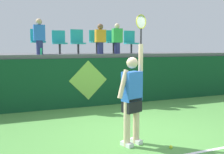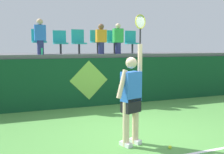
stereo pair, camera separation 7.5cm
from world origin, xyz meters
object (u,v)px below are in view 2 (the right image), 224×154
object	(u,v)px
spectator_1	(101,38)
tennis_player	(131,96)
water_bottle	(42,51)
stadium_chair_5	(131,41)
tennis_ball	(170,147)
stadium_chair_4	(114,40)
stadium_chair_2	(78,41)
stadium_chair_0	(39,40)
stadium_chair_3	(97,40)
spectator_2	(40,36)
spectator_0	(118,38)
stadium_chair_1	(60,41)

from	to	relation	value
spectator_1	tennis_player	bearing A→B (deg)	-100.47
water_bottle	stadium_chair_5	world-z (taller)	stadium_chair_5
tennis_ball	tennis_player	bearing A→B (deg)	141.73
tennis_ball	stadium_chair_4	world-z (taller)	stadium_chair_4
stadium_chair_2	stadium_chair_5	world-z (taller)	stadium_chair_5
tennis_player	water_bottle	world-z (taller)	tennis_player
stadium_chair_0	stadium_chair_5	size ratio (longest dim) A/B	0.97
stadium_chair_0	stadium_chair_3	xyz separation A→B (m)	(1.99, -0.00, 0.01)
stadium_chair_3	spectator_2	xyz separation A→B (m)	(-1.99, -0.42, 0.10)
tennis_ball	spectator_2	distance (m)	5.25
water_bottle	stadium_chair_4	bearing A→B (deg)	12.20
stadium_chair_5	tennis_player	bearing A→B (deg)	-115.45
tennis_player	stadium_chair_5	world-z (taller)	tennis_player
tennis_ball	water_bottle	world-z (taller)	water_bottle
tennis_ball	stadium_chair_2	distance (m)	5.27
stadium_chair_4	spectator_0	xyz separation A→B (m)	(0.00, -0.40, 0.06)
stadium_chair_2	stadium_chair_4	distance (m)	1.30
stadium_chair_2	spectator_0	world-z (taller)	spectator_0
stadium_chair_1	stadium_chair_3	size ratio (longest dim) A/B	0.95
tennis_player	stadium_chair_2	xyz separation A→B (m)	(0.05, 4.33, 1.16)
tennis_player	stadium_chair_4	size ratio (longest dim) A/B	3.06
stadium_chair_1	spectator_1	xyz separation A→B (m)	(1.30, -0.44, 0.10)
water_bottle	spectator_2	bearing A→B (deg)	101.43
stadium_chair_1	tennis_ball	bearing A→B (deg)	-76.17
stadium_chair_2	stadium_chair_3	size ratio (longest dim) A/B	1.01
stadium_chair_0	stadium_chair_1	size ratio (longest dim) A/B	1.04
stadium_chair_1	spectator_1	world-z (taller)	spectator_1
spectator_2	water_bottle	bearing A→B (deg)	-78.57
stadium_chair_3	spectator_0	bearing A→B (deg)	-32.45
water_bottle	spectator_2	xyz separation A→B (m)	(-0.03, 0.13, 0.47)
water_bottle	spectator_2	distance (m)	0.49
stadium_chair_2	water_bottle	bearing A→B (deg)	-156.32
water_bottle	stadium_chair_0	bearing A→B (deg)	92.77
stadium_chair_3	spectator_1	size ratio (longest dim) A/B	0.82
tennis_player	stadium_chair_1	bearing A→B (deg)	97.65
stadium_chair_5	spectator_1	size ratio (longest dim) A/B	0.83
tennis_player	stadium_chair_2	size ratio (longest dim) A/B	3.05
spectator_1	stadium_chair_2	bearing A→B (deg)	146.14
stadium_chair_1	stadium_chair_5	xyz separation A→B (m)	(2.64, 0.00, 0.02)
stadium_chair_1	tennis_player	bearing A→B (deg)	-82.35
spectator_0	spectator_2	bearing A→B (deg)	-179.49
spectator_1	spectator_2	world-z (taller)	spectator_2
stadium_chair_0	spectator_0	world-z (taller)	spectator_0
spectator_2	tennis_player	bearing A→B (deg)	-71.94
stadium_chair_2	spectator_2	distance (m)	1.39
stadium_chair_1	spectator_2	distance (m)	0.82
stadium_chair_2	stadium_chair_4	world-z (taller)	stadium_chair_2
stadium_chair_0	spectator_1	world-z (taller)	spectator_1
stadium_chair_2	stadium_chair_5	xyz separation A→B (m)	(2.01, -0.00, 0.01)
tennis_player	stadium_chair_4	world-z (taller)	tennis_player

